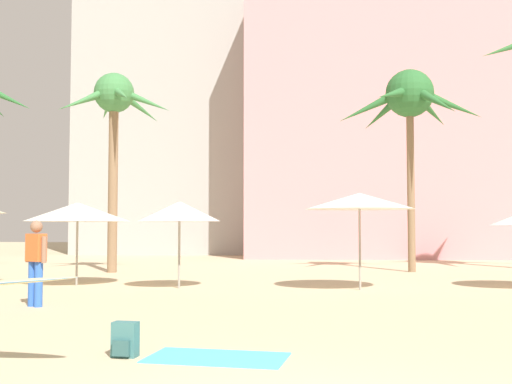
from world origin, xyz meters
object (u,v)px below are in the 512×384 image
Objects in this scene: cafe_umbrella_1 at (78,212)px; palm_tree_far_left at (114,109)px; backpack at (125,340)px; person_far_right at (36,259)px; palm_tree_right at (410,102)px; beach_towel at (217,358)px; cafe_umbrella_0 at (179,211)px; cafe_umbrella_5 at (359,201)px.

palm_tree_far_left is at bearing 95.44° from cafe_umbrella_1.
cafe_umbrella_1 reaches higher than backpack.
palm_tree_far_left is at bearing 38.98° from person_far_right.
palm_tree_right is 14.68m from person_far_right.
cafe_umbrella_1 is at bearing 118.23° from beach_towel.
palm_tree_right reaches higher than beach_towel.
cafe_umbrella_1 is at bearing 168.10° from cafe_umbrella_0.
cafe_umbrella_1 is at bearing 174.32° from cafe_umbrella_5.
cafe_umbrella_5 is at bearing 73.09° from beach_towel.
palm_tree_far_left reaches higher than beach_towel.
palm_tree_right is 16.85m from beach_towel.
cafe_umbrella_0 and cafe_umbrella_1 have the same top height.
cafe_umbrella_5 is at bearing -35.43° from palm_tree_far_left.
backpack is (-3.67, -8.39, -2.01)m from cafe_umbrella_5.
beach_towel is (5.37, -14.02, -5.69)m from palm_tree_far_left.
cafe_umbrella_0 reaches higher than backpack.
cafe_umbrella_1 reaches higher than beach_towel.
cafe_umbrella_0 is 8.75m from backpack.
cafe_umbrella_0 is (-7.04, -6.40, -4.03)m from palm_tree_right.
cafe_umbrella_5 is (-2.46, -6.54, -3.78)m from palm_tree_right.
cafe_umbrella_5 is 1.66× the size of beach_towel.
cafe_umbrella_5 reaches higher than cafe_umbrella_0.
cafe_umbrella_1 is 6.66× the size of backpack.
beach_towel is (-2.55, -8.39, -2.21)m from cafe_umbrella_5.
backpack is at bearing -113.61° from cafe_umbrella_5.
cafe_umbrella_1 is 7.49m from cafe_umbrella_5.
cafe_umbrella_1 is 1.70× the size of beach_towel.
cafe_umbrella_0 is 0.81× the size of cafe_umbrella_5.
palm_tree_far_left is 15.65m from backpack.
cafe_umbrella_5 is at bearing -29.32° from person_far_right.
cafe_umbrella_0 is 1.35× the size of beach_towel.
cafe_umbrella_0 is at bearing -58.69° from palm_tree_far_left.
palm_tree_far_left is at bearing -175.02° from palm_tree_right.
person_far_right is at bearing -119.11° from cafe_umbrella_0.
backpack is (-1.12, -0.00, 0.19)m from beach_towel.
backpack is at bearing -112.33° from palm_tree_right.
person_far_right is (1.20, -9.36, -4.77)m from palm_tree_far_left.
cafe_umbrella_1 is (0.47, -4.89, -3.73)m from palm_tree_far_left.
cafe_umbrella_1 is 4.64m from person_far_right.
backpack is at bearing -179.89° from beach_towel.
palm_tree_far_left is 10.43m from palm_tree_right.
person_far_right is (-2.15, -3.86, -1.04)m from cafe_umbrella_0.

